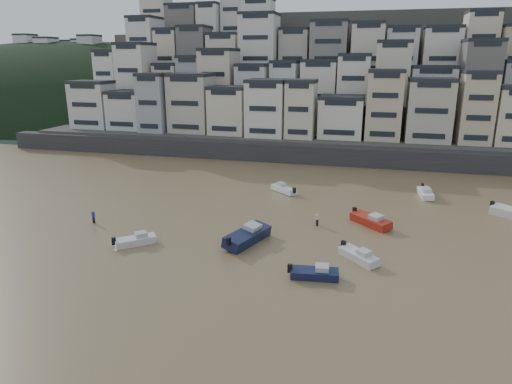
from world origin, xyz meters
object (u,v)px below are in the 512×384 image
(boat_j, at_px, (135,239))
(boat_a, at_px, (315,272))
(boat_i, at_px, (426,192))
(boat_b, at_px, (359,254))
(boat_h, at_px, (284,188))
(boat_e, at_px, (371,219))
(boat_c, at_px, (247,234))
(person_pink, at_px, (317,219))
(person_blue, at_px, (93,216))

(boat_j, distance_m, boat_a, 20.36)
(boat_j, xyz_separation_m, boat_i, (32.53, 27.02, 0.09))
(boat_b, xyz_separation_m, boat_j, (-23.95, -1.99, -0.03))
(boat_h, bearing_deg, boat_j, 104.20)
(boat_h, relative_size, boat_i, 0.93)
(boat_j, relative_size, boat_h, 0.94)
(boat_e, bearing_deg, boat_c, -101.12)
(boat_i, distance_m, boat_a, 32.52)
(boat_a, bearing_deg, person_pink, 89.55)
(boat_b, bearing_deg, boat_e, 130.02)
(boat_j, xyz_separation_m, boat_e, (24.91, 12.71, 0.17))
(person_blue, xyz_separation_m, person_pink, (27.00, 6.06, 0.00))
(boat_h, xyz_separation_m, boat_a, (8.28, -27.13, -0.04))
(boat_h, relative_size, person_blue, 2.95)
(boat_e, relative_size, boat_a, 1.25)
(boat_e, bearing_deg, boat_b, -50.89)
(person_pink, bearing_deg, person_blue, -167.34)
(boat_h, bearing_deg, boat_a, 147.38)
(person_blue, height_order, person_pink, same)
(boat_h, distance_m, person_pink, 14.79)
(boat_e, distance_m, boat_c, 15.97)
(boat_c, relative_size, person_pink, 4.19)
(boat_b, relative_size, boat_j, 1.04)
(boat_i, relative_size, person_pink, 3.16)
(boat_h, bearing_deg, person_pink, 157.53)
(boat_e, distance_m, person_blue, 34.22)
(boat_h, bearing_deg, person_blue, 83.91)
(boat_c, distance_m, person_blue, 20.21)
(boat_h, relative_size, boat_c, 0.70)
(boat_e, xyz_separation_m, boat_a, (-4.78, -15.76, -0.17))
(boat_a, relative_size, person_pink, 2.80)
(boat_e, height_order, boat_c, boat_c)
(boat_j, bearing_deg, boat_i, -1.58)
(person_blue, bearing_deg, boat_c, -3.52)
(boat_j, relative_size, boat_i, 0.88)
(boat_e, xyz_separation_m, person_pink, (-6.32, -1.78, 0.04))
(boat_i, distance_m, boat_c, 31.28)
(boat_h, bearing_deg, boat_b, 159.12)
(boat_h, distance_m, boat_a, 28.37)
(boat_j, bearing_deg, boat_c, -24.20)
(person_blue, distance_m, person_pink, 27.67)
(boat_h, height_order, boat_c, boat_c)
(boat_h, distance_m, boat_c, 20.47)
(boat_h, xyz_separation_m, person_pink, (6.74, -13.16, 0.17))
(boat_c, xyz_separation_m, person_blue, (-20.18, 1.24, -0.12))
(boat_j, relative_size, boat_c, 0.66)
(boat_c, bearing_deg, boat_e, -36.44)
(boat_b, bearing_deg, person_pink, 166.09)
(boat_j, xyz_separation_m, boat_h, (11.85, 24.08, 0.04))
(boat_b, bearing_deg, boat_i, 116.22)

